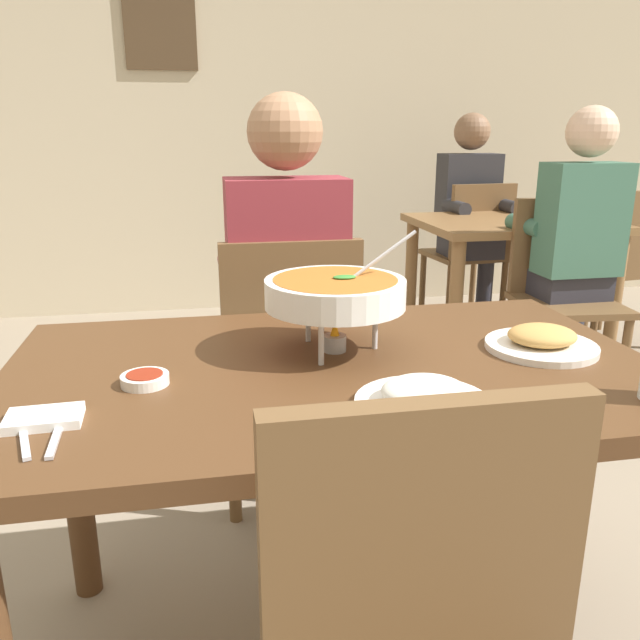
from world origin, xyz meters
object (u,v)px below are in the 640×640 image
rice_plate (424,398)px  patron_bg_left (470,208)px  diner_main (286,283)px  sauce_dish (145,379)px  dining_table_far (510,244)px  dining_table_main (333,413)px  curry_bowl (335,293)px  chair_bg_middle (561,284)px  chair_diner_main (288,357)px  chair_bg_left (472,246)px  appetizer_plate (541,340)px  patron_bg_middle (575,234)px  chair_bg_right (617,260)px

rice_plate → patron_bg_left: 3.06m
diner_main → patron_bg_left: 2.29m
sauce_dish → dining_table_far: bearing=48.7°
dining_table_main → curry_bowl: curry_bowl is taller
sauce_dish → chair_bg_middle: (1.78, 1.48, -0.24)m
chair_diner_main → chair_bg_left: same height
chair_diner_main → appetizer_plate: 0.87m
dining_table_main → dining_table_far: 2.43m
chair_bg_left → appetizer_plate: bearing=-111.0°
dining_table_far → diner_main: bearing=-138.2°
chair_bg_middle → patron_bg_left: (0.00, 1.09, 0.24)m
sauce_dish → patron_bg_middle: bearing=39.1°
rice_plate → patron_bg_left: (1.30, 2.77, -0.02)m
appetizer_plate → chair_bg_right: 2.50m
chair_diner_main → patron_bg_middle: patron_bg_middle is taller
chair_bg_left → chair_bg_right: size_ratio=1.00×
dining_table_far → patron_bg_middle: size_ratio=0.76×
sauce_dish → chair_bg_left: chair_bg_left is taller
rice_plate → chair_bg_right: bearing=48.3°
chair_bg_left → patron_bg_left: (-0.02, 0.03, 0.24)m
chair_diner_main → chair_bg_middle: bearing=28.2°
chair_bg_left → chair_bg_middle: bearing=-91.1°
dining_table_far → chair_bg_right: bearing=-5.5°
appetizer_plate → chair_bg_middle: 1.74m
dining_table_main → chair_bg_left: chair_bg_left is taller
diner_main → chair_bg_middle: (1.40, 0.72, -0.24)m
dining_table_far → patron_bg_left: bearing=90.5°
sauce_dish → chair_bg_right: size_ratio=0.10×
dining_table_far → chair_bg_middle: size_ratio=1.11×
curry_bowl → appetizer_plate: bearing=-9.4°
sauce_dish → chair_bg_middle: bearing=39.9°
chair_bg_left → patron_bg_left: patron_bg_left is taller
dining_table_main → curry_bowl: 0.25m
curry_bowl → rice_plate: curry_bowl is taller
appetizer_plate → chair_bg_right: bearing=50.7°
chair_diner_main → diner_main: 0.24m
curry_bowl → appetizer_plate: 0.46m
patron_bg_left → sauce_dish: bearing=-124.7°
appetizer_plate → patron_bg_left: (0.94, 2.52, -0.02)m
chair_bg_middle → curry_bowl: bearing=-135.4°
curry_bowl → chair_bg_right: curry_bowl is taller
appetizer_plate → chair_bg_left: bearing=69.0°
appetizer_plate → patron_bg_middle: 1.73m
curry_bowl → patron_bg_middle: patron_bg_middle is taller
sauce_dish → chair_bg_left: bearing=54.7°
dining_table_far → chair_bg_left: bearing=88.3°
diner_main → dining_table_far: diner_main is taller
diner_main → chair_bg_left: diner_main is taller
dining_table_main → sauce_dish: 0.39m
diner_main → chair_diner_main: bearing=-90.0°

